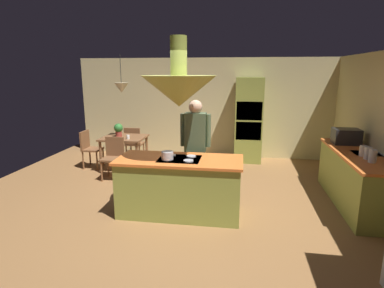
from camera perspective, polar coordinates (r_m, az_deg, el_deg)
name	(u,v)px	position (r m, az deg, el deg)	size (l,w,h in m)	color
ground	(182,208)	(5.35, -1.76, -11.43)	(8.16, 8.16, 0.00)	olive
wall_back	(206,108)	(8.34, 2.58, 6.54)	(6.80, 0.10, 2.55)	beige
kitchen_island	(180,186)	(4.99, -2.22, -7.61)	(1.93, 0.84, 0.92)	#939E42
counter_run_right	(355,178)	(5.98, 27.42, -5.53)	(0.73, 2.31, 0.90)	#939E42
oven_tower	(249,120)	(7.92, 10.19, 4.27)	(0.66, 0.62, 2.08)	#939E42
dining_table	(124,142)	(7.34, -12.16, 0.40)	(0.95, 0.84, 0.76)	brown
person_at_island	(195,143)	(5.46, 0.63, 0.26)	(0.53, 0.23, 1.74)	tan
range_hood	(179,89)	(4.68, -2.38, 9.85)	(1.10, 1.10, 1.00)	#939E42
pendant_light_over_table	(121,88)	(7.18, -12.63, 9.90)	(0.32, 0.32, 0.82)	beige
chair_facing_island	(113,155)	(6.80, -14.01, -1.94)	(0.40, 0.40, 0.87)	brown
chair_by_back_wall	(134,142)	(7.96, -10.48, 0.39)	(0.40, 0.40, 0.87)	brown
chair_at_corner	(89,147)	(7.72, -18.05, -0.43)	(0.40, 0.40, 0.87)	brown
potted_plant_on_table	(118,129)	(7.35, -13.14, 2.61)	(0.20, 0.20, 0.30)	#99382D
cup_on_table	(128,137)	(7.06, -11.48, 1.24)	(0.07, 0.07, 0.09)	white
canister_flour	(373,156)	(5.33, 29.85, -1.91)	(0.11, 0.11, 0.19)	silver
canister_sugar	(368,153)	(5.49, 29.20, -1.47)	(0.11, 0.11, 0.19)	silver
canister_tea	(364,151)	(5.66, 28.58, -1.12)	(0.12, 0.12, 0.17)	silver
microwave_on_counter	(346,136)	(6.47, 26.08, 1.25)	(0.46, 0.36, 0.28)	#232326
cooking_pot_on_cooktop	(167,155)	(4.74, -4.47, -2.06)	(0.18, 0.18, 0.12)	#B2B2B7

